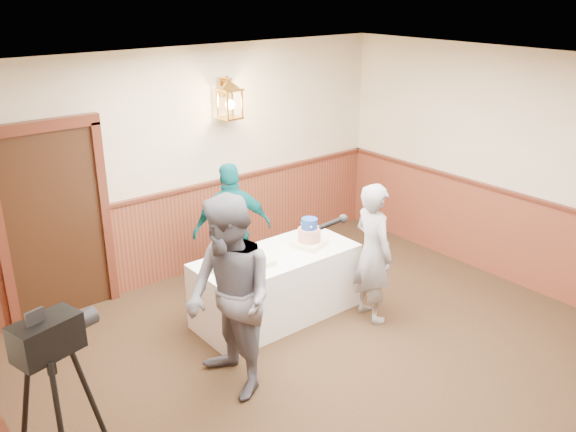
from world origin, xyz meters
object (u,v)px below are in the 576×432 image
Objects in this scene: sheet_cake_yellow at (259,263)px; display_table at (277,285)px; assistant_p at (232,229)px; baker at (373,253)px; sheet_cake_green at (224,264)px; tiered_cake at (309,235)px; interviewer at (230,298)px.

display_table is at bearing 19.22° from sheet_cake_yellow.
assistant_p is at bearing 72.93° from sheet_cake_yellow.
sheet_cake_green is at bearing 72.19° from baker.
display_table is at bearing 172.92° from tiered_cake.
sheet_cake_yellow reaches higher than display_table.
baker reaches higher than tiered_cake.
assistant_p is at bearing 118.12° from tiered_cake.
sheet_cake_yellow is at bearing -175.70° from tiered_cake.
tiered_cake is at bearing -7.69° from sheet_cake_green.
interviewer reaches higher than sheet_cake_yellow.
display_table is 1.45m from interviewer.
sheet_cake_yellow is 0.16× the size of interviewer.
sheet_cake_green is at bearing 69.51° from assistant_p.
baker is at bearing -58.49° from tiered_cake.
interviewer is 1.90m from baker.
sheet_cake_yellow is (-0.73, -0.05, -0.10)m from tiered_cake.
sheet_cake_yellow is at bearing 73.41° from baker.
sheet_cake_green is 0.99m from interviewer.
display_table is at bearing 129.17° from interviewer.
display_table is 4.61× the size of tiered_cake.
baker is (1.41, -0.75, -0.01)m from sheet_cake_green.
sheet_cake_green is 0.21× the size of baker.
baker is (1.90, 0.10, -0.15)m from interviewer.
assistant_p is (-0.45, 0.84, -0.08)m from tiered_cake.
tiered_cake is 0.96m from assistant_p.
sheet_cake_green is at bearing 147.81° from sheet_cake_yellow.
assistant_p is at bearing 39.82° from baker.
interviewer is (-0.49, -0.85, 0.14)m from sheet_cake_green.
display_table is at bearing -8.11° from sheet_cake_green.
sheet_cake_yellow is 0.19× the size of baker.
baker reaches higher than display_table.
sheet_cake_green is at bearing 171.89° from display_table.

